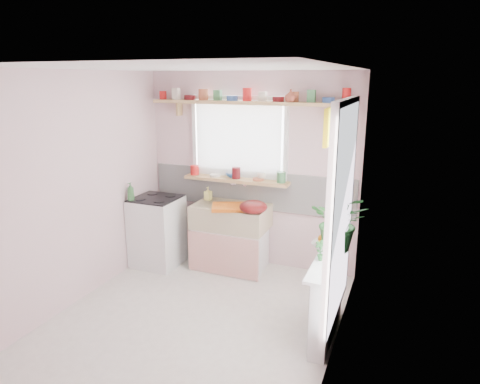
% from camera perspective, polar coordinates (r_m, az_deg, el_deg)
% --- Properties ---
extents(room, '(3.20, 3.20, 3.20)m').
position_cam_1_polar(room, '(4.63, 5.89, 1.88)').
color(room, white).
rests_on(room, ground).
extents(sink_unit, '(0.95, 0.65, 1.11)m').
position_cam_1_polar(sink_unit, '(5.55, -1.22, -5.92)').
color(sink_unit, white).
rests_on(sink_unit, ground).
extents(cooker, '(0.58, 0.58, 0.93)m').
position_cam_1_polar(cooker, '(5.76, -10.95, -5.11)').
color(cooker, white).
rests_on(cooker, ground).
extents(radiator_ledge, '(0.22, 0.95, 0.78)m').
position_cam_1_polar(radiator_ledge, '(4.24, 11.53, -13.77)').
color(radiator_ledge, white).
rests_on(radiator_ledge, ground).
extents(windowsill, '(1.40, 0.22, 0.04)m').
position_cam_1_polar(windowsill, '(5.51, -0.51, 1.62)').
color(windowsill, tan).
rests_on(windowsill, room).
extents(pine_shelf, '(2.52, 0.24, 0.04)m').
position_cam_1_polar(pine_shelf, '(5.30, 0.96, 11.82)').
color(pine_shelf, tan).
rests_on(pine_shelf, room).
extents(shelf_crockery, '(2.47, 0.11, 0.12)m').
position_cam_1_polar(shelf_crockery, '(5.30, 0.78, 12.62)').
color(shelf_crockery, red).
rests_on(shelf_crockery, pine_shelf).
extents(sill_crockery, '(1.35, 0.11, 0.12)m').
position_cam_1_polar(sill_crockery, '(5.49, -0.51, 2.40)').
color(sill_crockery, red).
rests_on(sill_crockery, windowsill).
extents(dish_tray, '(0.53, 0.47, 0.04)m').
position_cam_1_polar(dish_tray, '(5.27, -1.36, -2.02)').
color(dish_tray, '#D75F13').
rests_on(dish_tray, sink_unit).
extents(colander, '(0.39, 0.39, 0.15)m').
position_cam_1_polar(colander, '(5.09, 1.79, -2.00)').
color(colander, '#5D1011').
rests_on(colander, sink_unit).
extents(jade_plant, '(0.54, 0.47, 0.59)m').
position_cam_1_polar(jade_plant, '(4.25, 13.20, -3.87)').
color(jade_plant, '#245A25').
rests_on(jade_plant, radiator_ledge).
extents(fruit_bowl, '(0.32, 0.32, 0.07)m').
position_cam_1_polar(fruit_bowl, '(4.35, 11.42, -6.97)').
color(fruit_bowl, silver).
rests_on(fruit_bowl, radiator_ledge).
extents(herb_pot, '(0.11, 0.09, 0.20)m').
position_cam_1_polar(herb_pot, '(4.05, 10.65, -7.67)').
color(herb_pot, '#26602A').
rests_on(herb_pot, radiator_ledge).
extents(soap_bottle_sink, '(0.09, 0.09, 0.18)m').
position_cam_1_polar(soap_bottle_sink, '(5.65, -4.29, -0.20)').
color(soap_bottle_sink, '#ECDF68').
rests_on(soap_bottle_sink, sink_unit).
extents(sill_cup, '(0.13, 0.13, 0.10)m').
position_cam_1_polar(sill_cup, '(5.43, 2.93, 2.16)').
color(sill_cup, beige).
rests_on(sill_cup, windowsill).
extents(sill_bowl, '(0.22, 0.22, 0.06)m').
position_cam_1_polar(sill_bowl, '(5.57, -0.87, 2.33)').
color(sill_bowl, '#376FB4').
rests_on(sill_bowl, windowsill).
extents(shelf_vase, '(0.18, 0.18, 0.15)m').
position_cam_1_polar(shelf_vase, '(5.07, 6.77, 12.63)').
color(shelf_vase, brown).
rests_on(shelf_vase, pine_shelf).
extents(cooker_bottle, '(0.10, 0.10, 0.23)m').
position_cam_1_polar(cooker_bottle, '(5.54, -14.38, 0.06)').
color(cooker_bottle, '#387039').
rests_on(cooker_bottle, cooker).
extents(fruit, '(0.20, 0.14, 0.10)m').
position_cam_1_polar(fruit, '(4.34, 11.55, -6.23)').
color(fruit, orange).
rests_on(fruit, fruit_bowl).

